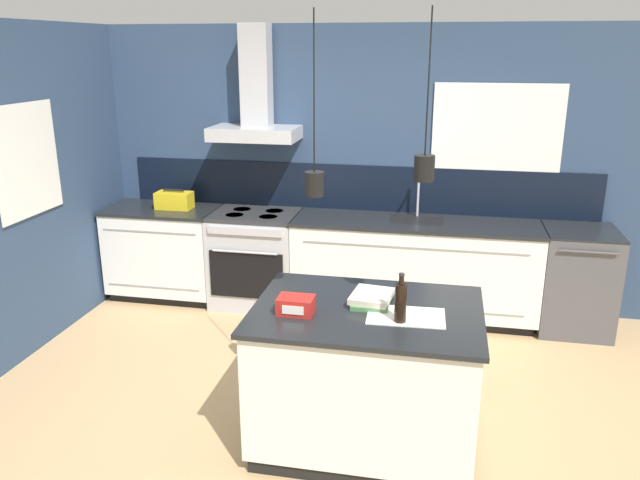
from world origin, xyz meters
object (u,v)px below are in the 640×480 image
red_supply_box (296,305)px  yellow_toolbox (174,200)px  dishwasher (576,280)px  bottle_on_island (401,302)px  book_stack (372,298)px  oven_range (256,259)px

red_supply_box → yellow_toolbox: size_ratio=0.62×
dishwasher → yellow_toolbox: bearing=180.0°
bottle_on_island → yellow_toolbox: (-2.33, 2.16, -0.04)m
dishwasher → book_stack: bearing=-129.3°
red_supply_box → yellow_toolbox: 2.76m
dishwasher → bottle_on_island: bottle_on_island is taller
oven_range → book_stack: (1.33, -1.91, 0.49)m
bottle_on_island → red_supply_box: size_ratio=1.40×
oven_range → bottle_on_island: bearing=-54.8°
dishwasher → red_supply_box: (-1.98, -2.16, 0.51)m
oven_range → dishwasher: size_ratio=1.00×
bottle_on_island → yellow_toolbox: bottle_on_island is taller
oven_range → red_supply_box: red_supply_box is taller
oven_range → book_stack: bearing=-55.1°
book_stack → yellow_toolbox: (-2.13, 1.92, 0.05)m
oven_range → red_supply_box: (0.92, -2.15, 0.51)m
dishwasher → book_stack: book_stack is taller
book_stack → yellow_toolbox: size_ratio=0.91×
dishwasher → red_supply_box: red_supply_box is taller
dishwasher → bottle_on_island: bearing=-122.5°
oven_range → bottle_on_island: 2.70m
dishwasher → book_stack: (-1.57, -1.92, 0.49)m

